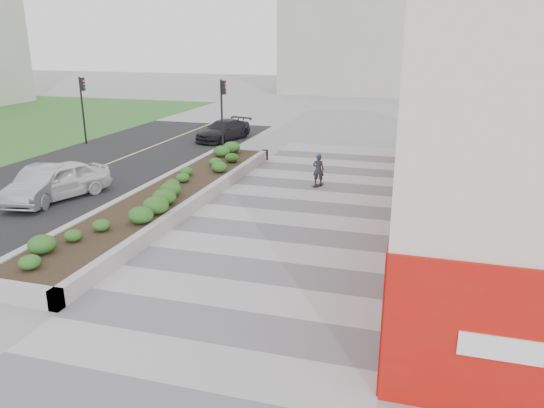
{
  "coord_description": "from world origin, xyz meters",
  "views": [
    {
      "loc": [
        4.48,
        -11.79,
        6.62
      ],
      "look_at": [
        -0.45,
        4.84,
        1.1
      ],
      "focal_mm": 35.0,
      "sensor_mm": 36.0,
      "label": 1
    }
  ],
  "objects": [
    {
      "name": "ground",
      "position": [
        0.0,
        0.0,
        0.0
      ],
      "size": [
        160.0,
        160.0,
        0.0
      ],
      "primitive_type": "plane",
      "color": "gray",
      "rests_on": "ground"
    },
    {
      "name": "walkway",
      "position": [
        0.0,
        3.0,
        0.01
      ],
      "size": [
        8.0,
        36.0,
        0.01
      ],
      "primitive_type": "cube",
      "color": "#A8A8AD",
      "rests_on": "ground"
    },
    {
      "name": "building",
      "position": [
        6.98,
        8.98,
        3.98
      ],
      "size": [
        6.04,
        24.08,
        8.0
      ],
      "color": "beige",
      "rests_on": "ground"
    },
    {
      "name": "planter",
      "position": [
        -5.5,
        7.0,
        0.42
      ],
      "size": [
        3.0,
        18.0,
        0.9
      ],
      "color": "#9E9EA0",
      "rests_on": "ground"
    },
    {
      "name": "street",
      "position": [
        -12.0,
        7.0,
        0.0
      ],
      "size": [
        10.0,
        40.0,
        0.0
      ],
      "primitive_type": "cube",
      "color": "black",
      "rests_on": "ground"
    },
    {
      "name": "traffic_signal_near",
      "position": [
        -7.23,
        17.5,
        2.76
      ],
      "size": [
        0.33,
        0.28,
        4.2
      ],
      "color": "black",
      "rests_on": "ground"
    },
    {
      "name": "traffic_signal_far",
      "position": [
        -16.43,
        17.0,
        2.76
      ],
      "size": [
        0.33,
        0.28,
        4.2
      ],
      "color": "black",
      "rests_on": "ground"
    },
    {
      "name": "distant_bldg_north_l",
      "position": [
        -5.0,
        55.0,
        10.0
      ],
      "size": [
        16.0,
        12.0,
        20.0
      ],
      "primitive_type": "cube",
      "color": "#ADAAA3",
      "rests_on": "ground"
    },
    {
      "name": "manhole_cover",
      "position": [
        0.5,
        3.0,
        0.0
      ],
      "size": [
        0.44,
        0.44,
        0.01
      ],
      "primitive_type": "cylinder",
      "color": "#595654",
      "rests_on": "ground"
    },
    {
      "name": "skateboarder",
      "position": [
        -0.17,
        11.34,
        0.8
      ],
      "size": [
        0.54,
        0.74,
        1.58
      ],
      "rotation": [
        0.0,
        0.0,
        -0.42
      ],
      "color": "beige",
      "rests_on": "ground"
    },
    {
      "name": "car_white",
      "position": [
        -10.37,
        6.37,
        0.77
      ],
      "size": [
        3.26,
        4.84,
        1.53
      ],
      "primitive_type": "imported",
      "rotation": [
        0.0,
        0.0,
        -0.35
      ],
      "color": "white",
      "rests_on": "ground"
    },
    {
      "name": "car_silver",
      "position": [
        -10.75,
        5.92,
        0.72
      ],
      "size": [
        2.28,
        4.56,
        1.43
      ],
      "primitive_type": "imported",
      "rotation": [
        0.0,
        0.0,
        0.18
      ],
      "color": "gray",
      "rests_on": "ground"
    },
    {
      "name": "car_dark",
      "position": [
        -8.5,
        20.67,
        0.66
      ],
      "size": [
        2.93,
        4.86,
        1.32
      ],
      "primitive_type": "imported",
      "rotation": [
        0.0,
        0.0,
        -0.26
      ],
      "color": "black",
      "rests_on": "ground"
    }
  ]
}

